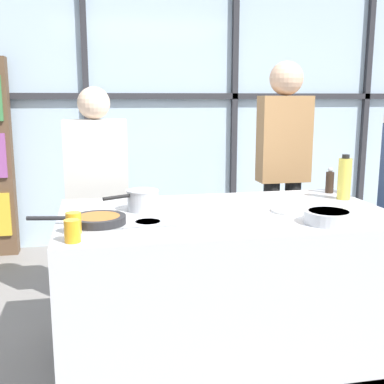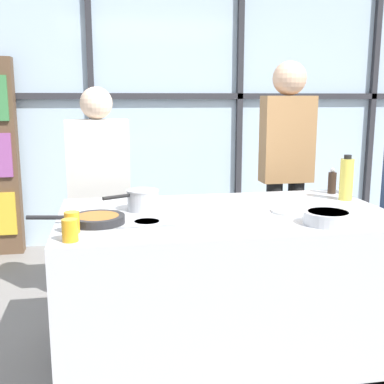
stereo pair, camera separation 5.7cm
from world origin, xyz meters
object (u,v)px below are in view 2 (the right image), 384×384
Objects in this scene: mixing_bowl at (328,217)px; juice_glass_near at (70,230)px; oil_bottle at (346,179)px; juice_glass_far at (72,222)px; white_plate at (292,211)px; spectator_far_left at (99,186)px; pepper_grinder at (332,182)px; frying_pan at (96,219)px; saucepan at (142,199)px; spectator_center_left at (286,161)px.

mixing_bowl is 1.26m from juice_glass_near.
oil_bottle reaches higher than juice_glass_far.
mixing_bowl is 2.45× the size of juice_glass_near.
juice_glass_near is at bearing -159.68° from oil_bottle.
white_plate is 1.20m from juice_glass_far.
pepper_grinder is (1.52, -0.51, 0.07)m from spectator_far_left.
frying_pan is (-0.01, -1.02, 0.02)m from spectator_far_left.
saucepan is (0.25, 0.25, 0.04)m from frying_pan.
juice_glass_far is (-1.18, -0.21, 0.04)m from white_plate.
juice_glass_near is (-1.18, -0.35, 0.04)m from white_plate.
juice_glass_far is at bearing -124.65° from frying_pan.
saucepan is 1.12× the size of oil_bottle.
saucepan reaches higher than juice_glass_far.
frying_pan is at bearing 69.98° from juice_glass_near.
juice_glass_far is at bearing -157.77° from pepper_grinder.
spectator_far_left is 6.49× the size of mixing_bowl.
oil_bottle reaches higher than saucepan.
saucepan is 3.14× the size of juice_glass_near.
juice_glass_near is at bearing -176.59° from mixing_bowl.
spectator_center_left is at bearing 37.93° from juice_glass_far.
pepper_grinder reaches higher than juice_glass_far.
saucepan is 1.01m from mixing_bowl.
juice_glass_near reaches higher than white_plate.
frying_pan is 2.11× the size of white_plate.
juice_glass_far is (-0.11, -0.16, 0.03)m from frying_pan.
juice_glass_far is at bearing -131.96° from saucepan.
juice_glass_near is (-0.36, -0.54, -0.01)m from saucepan.
saucepan reaches higher than mixing_bowl.
juice_glass_far is (-0.36, -0.40, -0.01)m from saucepan.
saucepan is at bearing -168.19° from pepper_grinder.
oil_bottle reaches higher than pepper_grinder.
frying_pan is (-1.41, -1.02, -0.13)m from spectator_center_left.
spectator_far_left is at bearing -0.00° from spectator_center_left.
white_plate is 1.36× the size of pepper_grinder.
saucepan is 1.28× the size of mixing_bowl.
oil_bottle is at bearing 154.66° from spectator_far_left.
white_plate is 1.23m from juice_glass_near.
frying_pan is 1.57× the size of saucepan.
oil_bottle is 2.80× the size of juice_glass_near.
oil_bottle reaches higher than juice_glass_near.
spectator_far_left is at bearing 84.45° from juice_glass_far.
juice_glass_far is at bearing 37.93° from spectator_center_left.
white_plate is at bearing -135.00° from pepper_grinder.
spectator_center_left is at bearing 41.08° from juice_glass_near.
frying_pan is at bearing 36.06° from spectator_center_left.
saucepan is 1.27m from oil_bottle.
juice_glass_far reaches higher than frying_pan.
oil_bottle reaches higher than frying_pan.
juice_glass_far is at bearing -164.13° from oil_bottle.
spectator_center_left is at bearing 34.00° from saucepan.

